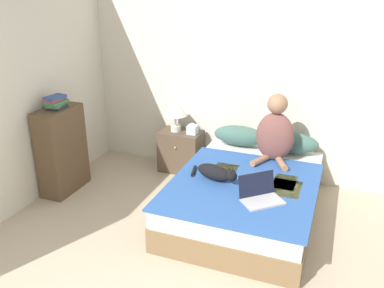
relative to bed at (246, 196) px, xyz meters
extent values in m
cube|color=beige|center=(-0.11, 1.04, 1.05)|extent=(5.35, 0.05, 2.55)
cube|color=brown|center=(0.00, 0.01, -0.10)|extent=(1.35, 1.93, 0.25)
cube|color=silver|center=(0.00, 0.01, 0.12)|extent=(1.33, 1.90, 0.18)
cube|color=#2D569E|center=(0.00, -0.19, 0.22)|extent=(1.39, 1.54, 0.02)
cube|color=#B2BC70|center=(0.37, 0.02, 0.22)|extent=(0.21, 0.33, 0.01)
cube|color=#B2BC70|center=(0.35, -0.10, 0.22)|extent=(0.39, 0.37, 0.01)
cube|color=#B2BC70|center=(-0.26, 0.05, 0.22)|extent=(0.24, 0.36, 0.01)
ellipsoid|color=#42665B|center=(-0.30, 0.81, 0.34)|extent=(0.63, 0.25, 0.24)
ellipsoid|color=#42665B|center=(0.30, 0.81, 0.34)|extent=(0.63, 0.25, 0.24)
ellipsoid|color=brown|center=(0.16, 0.52, 0.50)|extent=(0.41, 0.23, 0.54)
sphere|color=#9E7051|center=(0.16, 0.52, 0.87)|extent=(0.22, 0.22, 0.22)
cylinder|color=#9E7051|center=(0.05, 0.38, 0.26)|extent=(0.18, 0.29, 0.07)
cylinder|color=#9E7051|center=(0.27, 0.38, 0.26)|extent=(0.18, 0.29, 0.07)
ellipsoid|color=black|center=(-0.30, -0.18, 0.30)|extent=(0.41, 0.26, 0.15)
sphere|color=black|center=(-0.10, -0.24, 0.33)|extent=(0.11, 0.11, 0.11)
cone|color=black|center=(-0.09, -0.21, 0.37)|extent=(0.05, 0.05, 0.05)
cone|color=black|center=(-0.11, -0.27, 0.37)|extent=(0.05, 0.05, 0.05)
cylinder|color=black|center=(-0.54, -0.10, 0.24)|extent=(0.08, 0.21, 0.03)
cube|color=#B7B7BC|center=(0.25, -0.46, 0.23)|extent=(0.41, 0.40, 0.02)
cube|color=black|center=(0.17, -0.36, 0.35)|extent=(0.30, 0.28, 0.21)
cube|color=brown|center=(-1.06, 0.79, 0.04)|extent=(0.52, 0.35, 0.53)
sphere|color=tan|center=(-1.06, 0.60, 0.16)|extent=(0.03, 0.03, 0.03)
cylinder|color=beige|center=(-1.13, 0.79, 0.34)|extent=(0.13, 0.13, 0.07)
cylinder|color=beige|center=(-1.13, 0.79, 0.45)|extent=(0.02, 0.02, 0.14)
cone|color=white|center=(-1.13, 0.79, 0.60)|extent=(0.30, 0.30, 0.17)
cube|color=silver|center=(-0.89, 0.77, 0.36)|extent=(0.12, 0.12, 0.11)
ellipsoid|color=white|center=(-0.89, 0.77, 0.43)|extent=(0.06, 0.04, 0.03)
cube|color=brown|center=(-2.11, -0.20, 0.28)|extent=(0.28, 0.59, 0.99)
cube|color=#2D2D33|center=(-2.11, -0.19, 0.79)|extent=(0.17, 0.18, 0.03)
cube|color=#3D7A51|center=(-2.11, -0.20, 0.82)|extent=(0.17, 0.24, 0.03)
cube|color=#3D7A51|center=(-2.11, -0.20, 0.84)|extent=(0.17, 0.24, 0.03)
cube|color=#B24238|center=(-2.12, -0.21, 0.87)|extent=(0.15, 0.21, 0.02)
cube|color=#334C8E|center=(-2.11, -0.20, 0.90)|extent=(0.17, 0.24, 0.03)
camera|label=1|loc=(0.80, -3.64, 2.06)|focal=38.00mm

